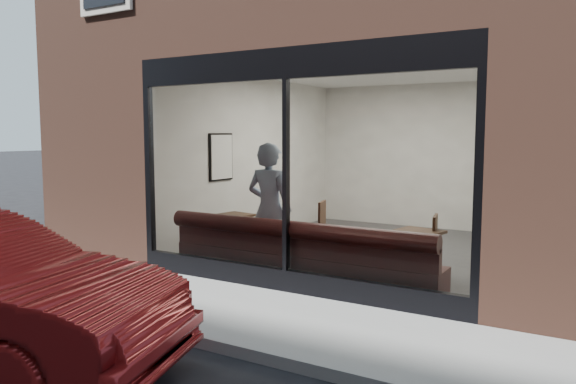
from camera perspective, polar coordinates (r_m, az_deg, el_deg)
The scene contains 21 objects.
ground at distance 6.04m, azimuth -10.70°, elevation -14.53°, with size 120.00×120.00×0.00m, color black.
sidewalk_near at distance 6.77m, azimuth -4.93°, elevation -12.11°, with size 40.00×2.00×0.01m, color gray.
kerb_near at distance 5.98m, azimuth -11.04°, elevation -14.12°, with size 40.00×0.10×0.12m, color gray.
host_building_pier_left at distance 14.35m, azimuth -0.63°, elevation 3.94°, with size 2.50×12.00×3.20m, color brown.
host_building_backfill at distance 15.67m, azimuth 17.12°, elevation 3.85°, with size 5.00×6.00×3.20m, color brown.
cafe_floor at distance 10.16m, azimuth 8.53°, elevation -5.94°, with size 6.00×6.00×0.00m, color #2D2D30.
cafe_ceiling at distance 10.01m, azimuth 8.82°, elevation 12.12°, with size 6.00×6.00×0.00m, color white.
cafe_wall_back at distance 12.77m, azimuth 13.83°, elevation 3.52°, with size 5.00×5.00×0.00m, color beige.
cafe_wall_left at distance 11.15m, azimuth -3.25°, elevation 3.36°, with size 6.00×6.00×0.00m, color beige.
cafe_wall_right at distance 9.30m, azimuth 23.00°, elevation 2.38°, with size 6.00×6.00×0.00m, color beige.
storefront_kick at distance 7.57m, azimuth -0.19°, elevation -9.00°, with size 5.00×0.10×0.30m, color black.
storefront_header at distance 7.37m, azimuth -0.20°, elevation 12.95°, with size 5.00×0.10×0.40m, color black.
storefront_mullion at distance 7.33m, azimuth -0.20°, elevation 1.63°, with size 0.06×0.10×2.50m, color black.
storefront_glass at distance 7.31m, azimuth -0.32°, elevation 1.62°, with size 4.80×4.80×0.00m, color white.
banquette at distance 7.88m, azimuth 1.33°, elevation -7.83°, with size 4.00×0.55×0.45m, color #351513.
person at distance 8.32m, azimuth -1.90°, elevation -1.77°, with size 0.72×0.47×1.97m, color #859BB5.
cafe_table_left at distance 9.45m, azimuth -5.54°, elevation -2.37°, with size 0.55×0.55×0.04m, color #312013.
cafe_table_right at distance 8.01m, azimuth 12.98°, elevation -3.99°, with size 0.61×0.61×0.04m, color #312013.
cafe_chair_left at distance 9.76m, azimuth 2.37°, elevation -5.05°, with size 0.44×0.44×0.04m, color #312013.
cafe_chair_right at distance 8.36m, azimuth 13.31°, elevation -7.08°, with size 0.46×0.46×0.04m, color #312013.
wall_poster at distance 10.19m, azimuth -6.75°, elevation 3.56°, with size 0.02×0.59×0.79m, color white.
Camera 1 is at (3.80, -4.19, 2.10)m, focal length 35.00 mm.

